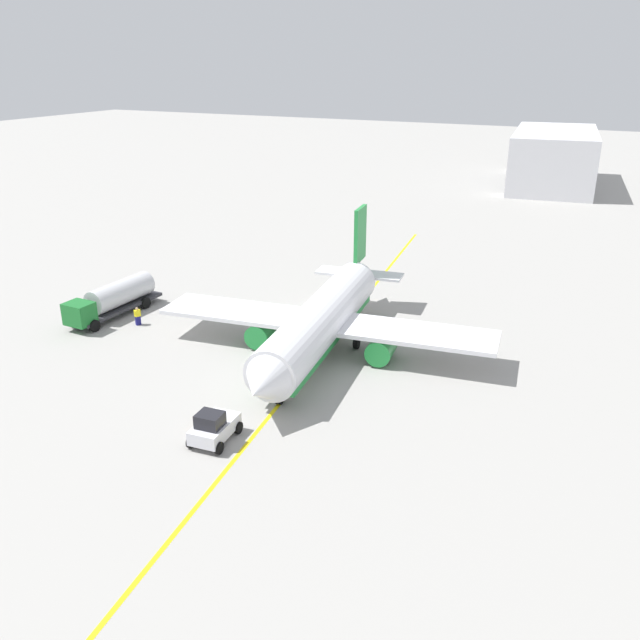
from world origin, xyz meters
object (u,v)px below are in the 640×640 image
(safety_cone_nose, at_px, (200,424))
(airplane, at_px, (322,321))
(refueling_worker, at_px, (138,316))
(fuel_tanker, at_px, (113,299))
(pushback_tug, at_px, (214,427))

(safety_cone_nose, bearing_deg, airplane, 172.55)
(refueling_worker, bearing_deg, airplane, 96.36)
(airplane, distance_m, refueling_worker, 18.01)
(fuel_tanker, distance_m, pushback_tug, 25.62)
(pushback_tug, distance_m, refueling_worker, 22.23)
(pushback_tug, bearing_deg, fuel_tanker, -124.41)
(pushback_tug, bearing_deg, refueling_worker, -127.74)
(refueling_worker, height_order, safety_cone_nose, refueling_worker)
(pushback_tug, height_order, safety_cone_nose, pushback_tug)
(fuel_tanker, xyz_separation_m, pushback_tug, (14.47, 21.13, -0.72))
(fuel_tanker, bearing_deg, safety_cone_nose, 54.92)
(fuel_tanker, bearing_deg, refueling_worker, 76.35)
(pushback_tug, xyz_separation_m, safety_cone_nose, (-0.83, -1.71, -0.64))
(fuel_tanker, bearing_deg, pushback_tug, 55.59)
(fuel_tanker, relative_size, safety_cone_nose, 14.35)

